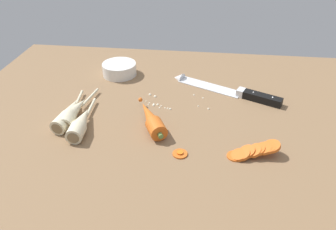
% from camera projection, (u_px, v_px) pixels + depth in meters
% --- Properties ---
extents(ground_plane, '(1.20, 0.90, 0.04)m').
position_uv_depth(ground_plane, '(169.00, 122.00, 0.88)').
color(ground_plane, brown).
extents(chefs_knife, '(0.33, 0.18, 0.04)m').
position_uv_depth(chefs_knife, '(222.00, 89.00, 0.98)').
color(chefs_knife, silver).
rests_on(chefs_knife, ground_plane).
extents(whole_carrot, '(0.10, 0.17, 0.04)m').
position_uv_depth(whole_carrot, '(151.00, 119.00, 0.82)').
color(whole_carrot, '#D6601E').
rests_on(whole_carrot, ground_plane).
extents(parsnip_front, '(0.06, 0.22, 0.04)m').
position_uv_depth(parsnip_front, '(72.00, 113.00, 0.84)').
color(parsnip_front, beige).
rests_on(parsnip_front, ground_plane).
extents(parsnip_mid_left, '(0.05, 0.19, 0.04)m').
position_uv_depth(parsnip_mid_left, '(81.00, 123.00, 0.80)').
color(parsnip_mid_left, beige).
rests_on(parsnip_mid_left, ground_plane).
extents(parsnip_mid_right, '(0.05, 0.19, 0.04)m').
position_uv_depth(parsnip_mid_right, '(71.00, 112.00, 0.84)').
color(parsnip_mid_right, beige).
rests_on(parsnip_mid_right, ground_plane).
extents(carrot_slice_stack, '(0.12, 0.06, 0.04)m').
position_uv_depth(carrot_slice_stack, '(253.00, 151.00, 0.72)').
color(carrot_slice_stack, '#D6601E').
rests_on(carrot_slice_stack, ground_plane).
extents(carrot_slice_stray_near, '(0.03, 0.03, 0.01)m').
position_uv_depth(carrot_slice_stray_near, '(180.00, 153.00, 0.73)').
color(carrot_slice_stray_near, '#D6601E').
rests_on(carrot_slice_stray_near, ground_plane).
extents(prep_bowl, '(0.11, 0.11, 0.04)m').
position_uv_depth(prep_bowl, '(119.00, 69.00, 1.06)').
color(prep_bowl, white).
rests_on(prep_bowl, ground_plane).
extents(mince_crumbs, '(0.18, 0.09, 0.01)m').
position_uv_depth(mince_crumbs, '(163.00, 101.00, 0.92)').
color(mince_crumbs, silver).
rests_on(mince_crumbs, ground_plane).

